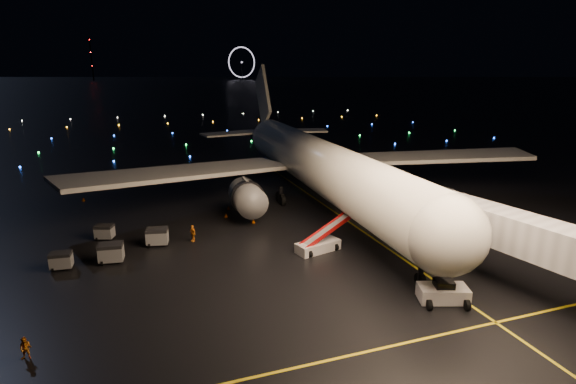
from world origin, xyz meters
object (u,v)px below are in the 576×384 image
at_px(belt_loader, 318,236).
at_px(baggage_cart_0, 111,253).
at_px(baggage_cart_1, 157,237).
at_px(airliner, 309,133).
at_px(crew_c, 193,233).
at_px(baggage_cart_3, 105,232).
at_px(baggage_cart_2, 61,261).
at_px(crew_b, 26,348).
at_px(pushback_tug, 443,291).

distance_m(belt_loader, baggage_cart_0, 20.21).
bearing_deg(baggage_cart_1, airliner, 39.45).
relative_size(airliner, belt_loader, 9.73).
bearing_deg(baggage_cart_0, belt_loader, -4.27).
xyz_separation_m(crew_c, baggage_cart_3, (-8.99, 3.88, -0.14)).
height_order(crew_c, baggage_cart_2, crew_c).
bearing_deg(crew_b, airliner, 54.20).
xyz_separation_m(airliner, baggage_cart_0, (-26.19, -14.61, -8.39)).
relative_size(airliner, baggage_cart_1, 30.35).
bearing_deg(crew_c, baggage_cart_1, -116.22).
xyz_separation_m(baggage_cart_0, baggage_cart_1, (4.46, 3.05, -0.02)).
distance_m(pushback_tug, crew_b, 30.04).
bearing_deg(baggage_cart_0, pushback_tug, -26.36).
bearing_deg(crew_b, crew_c, 64.26).
xyz_separation_m(airliner, baggage_cart_2, (-30.53, -14.66, -8.53)).
height_order(airliner, belt_loader, airliner).
bearing_deg(baggage_cart_3, baggage_cart_0, -62.69).
xyz_separation_m(crew_c, baggage_cart_0, (-8.11, -2.87, 0.01)).
bearing_deg(crew_c, baggage_cart_0, -94.00).
distance_m(airliner, baggage_cart_0, 31.14).
height_order(crew_c, baggage_cart_3, crew_c).
bearing_deg(belt_loader, pushback_tug, -81.22).
bearing_deg(crew_b, baggage_cart_0, 82.80).
distance_m(crew_c, baggage_cart_2, 12.80).
xyz_separation_m(airliner, baggage_cart_3, (-27.07, -7.85, -8.54)).
bearing_deg(pushback_tug, baggage_cart_0, 165.90).
height_order(pushback_tug, crew_b, pushback_tug).
height_order(baggage_cart_1, baggage_cart_3, baggage_cart_1).
distance_m(belt_loader, baggage_cart_3, 23.33).
xyz_separation_m(pushback_tug, baggage_cart_2, (-29.54, 16.73, -0.12)).
relative_size(pushback_tug, crew_b, 2.48).
bearing_deg(belt_loader, baggage_cart_1, 140.91).
height_order(baggage_cart_0, baggage_cart_3, baggage_cart_0).
distance_m(belt_loader, crew_c, 13.59).
xyz_separation_m(crew_b, crew_c, (12.84, 17.06, 0.15)).
xyz_separation_m(crew_b, baggage_cart_2, (0.39, 14.13, 0.02)).
xyz_separation_m(airliner, crew_c, (-18.08, -11.73, -8.40)).
distance_m(crew_c, baggage_cart_1, 3.66).
xyz_separation_m(pushback_tug, crew_b, (-29.93, 2.60, -0.14)).
height_order(belt_loader, baggage_cart_2, belt_loader).
relative_size(pushback_tug, baggage_cart_3, 2.07).
height_order(airliner, pushback_tug, airliner).
relative_size(airliner, pushback_tug, 17.18).
bearing_deg(pushback_tug, baggage_cart_2, 170.04).
bearing_deg(baggage_cart_2, baggage_cart_3, 67.96).
bearing_deg(baggage_cart_1, baggage_cart_0, -134.18).
bearing_deg(crew_c, airliner, 99.49).
bearing_deg(crew_c, crew_b, -60.48).
xyz_separation_m(belt_loader, baggage_cart_0, (-19.79, 4.05, -0.70)).
height_order(crew_c, baggage_cart_1, crew_c).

